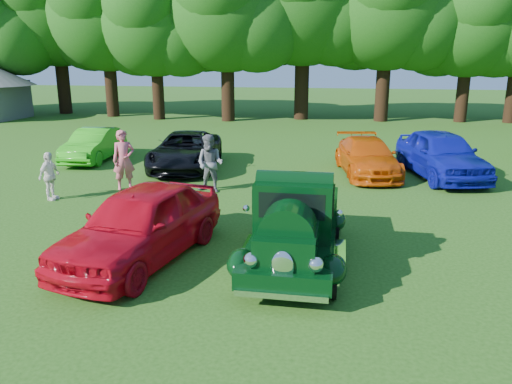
% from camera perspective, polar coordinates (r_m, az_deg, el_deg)
% --- Properties ---
extents(ground, '(120.00, 120.00, 0.00)m').
position_cam_1_polar(ground, '(11.33, -2.38, -6.81)').
color(ground, '#214911').
rests_on(ground, ground).
extents(hero_pickup, '(2.20, 4.72, 1.85)m').
position_cam_1_polar(hero_pickup, '(10.59, 4.46, -3.83)').
color(hero_pickup, black).
rests_on(hero_pickup, ground).
extents(red_convertible, '(2.77, 5.00, 1.61)m').
position_cam_1_polar(red_convertible, '(10.94, -13.03, -3.54)').
color(red_convertible, '#BA0817').
rests_on(red_convertible, ground).
extents(back_car_lime, '(1.70, 4.14, 1.33)m').
position_cam_1_polar(back_car_lime, '(22.00, -18.03, 5.14)').
color(back_car_lime, '#26A315').
rests_on(back_car_lime, ground).
extents(back_car_black, '(2.94, 5.31, 1.41)m').
position_cam_1_polar(back_car_black, '(19.63, -8.04, 4.71)').
color(back_car_black, black).
rests_on(back_car_black, ground).
extents(back_car_orange, '(2.63, 4.82, 1.33)m').
position_cam_1_polar(back_car_orange, '(18.89, 12.58, 3.95)').
color(back_car_orange, '#C74807').
rests_on(back_car_orange, ground).
extents(back_car_blue, '(3.12, 5.32, 1.70)m').
position_cam_1_polar(back_car_blue, '(19.16, 20.40, 4.08)').
color(back_car_blue, '#0D1399').
rests_on(back_car_blue, ground).
extents(spectator_pink, '(0.85, 0.78, 1.96)m').
position_cam_1_polar(spectator_pink, '(16.86, -14.87, 3.56)').
color(spectator_pink, '#D15668').
rests_on(spectator_pink, ground).
extents(spectator_grey, '(1.02, 0.86, 1.86)m').
position_cam_1_polar(spectator_grey, '(16.06, -5.26, 3.26)').
color(spectator_grey, slate).
rests_on(spectator_grey, ground).
extents(spectator_white, '(0.46, 0.90, 1.48)m').
position_cam_1_polar(spectator_white, '(16.35, -22.54, 1.68)').
color(spectator_white, white).
rests_on(spectator_white, ground).
extents(tree_line, '(62.35, 11.04, 12.47)m').
position_cam_1_polar(tree_line, '(34.40, 6.70, 20.21)').
color(tree_line, black).
rests_on(tree_line, ground).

